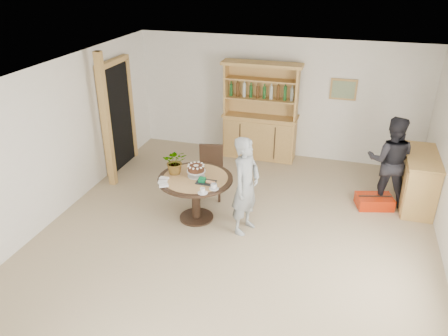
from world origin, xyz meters
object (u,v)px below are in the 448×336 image
sideboard (418,180)px  dining_chair (211,168)px  adult_person (390,161)px  red_suitcase (374,201)px  hutch (260,126)px  dining_table (196,186)px  teen_boy (246,186)px

sideboard → dining_chair: dining_chair is taller
adult_person → red_suitcase: adult_person is taller
hutch → sideboard: size_ratio=1.62×
sideboard → red_suitcase: sideboard is taller
hutch → red_suitcase: size_ratio=2.98×
hutch → dining_table: (-0.46, -2.74, -0.08)m
dining_table → red_suitcase: 3.13m
adult_person → dining_chair: bearing=15.3°
teen_boy → red_suitcase: teen_boy is taller
hutch → dining_chair: (-0.48, -1.92, -0.15)m
adult_person → dining_table: bearing=29.5°
hutch → dining_chair: 1.98m
red_suitcase → teen_boy: bearing=-161.6°
sideboard → teen_boy: teen_boy is taller
hutch → sideboard: hutch is taller
sideboard → adult_person: size_ratio=0.80×
hutch → adult_person: bearing=-26.8°
dining_table → dining_chair: dining_chair is taller
dining_chair → adult_person: (3.01, 0.63, 0.26)m
adult_person → red_suitcase: bearing=59.5°
dining_chair → red_suitcase: (2.85, 0.39, -0.43)m
adult_person → red_suitcase: 0.75m
dining_chair → red_suitcase: 2.91m
sideboard → hutch: bearing=157.8°
red_suitcase → sideboard: bearing=7.4°
dining_chair → teen_boy: (0.87, -0.93, 0.25)m
sideboard → teen_boy: size_ratio=0.80×
sideboard → dining_chair: (-3.52, -0.67, 0.06)m
red_suitcase → adult_person: bearing=40.8°
hutch → teen_boy: size_ratio=1.30×
hutch → teen_boy: hutch is taller
adult_person → red_suitcase: size_ratio=2.31×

